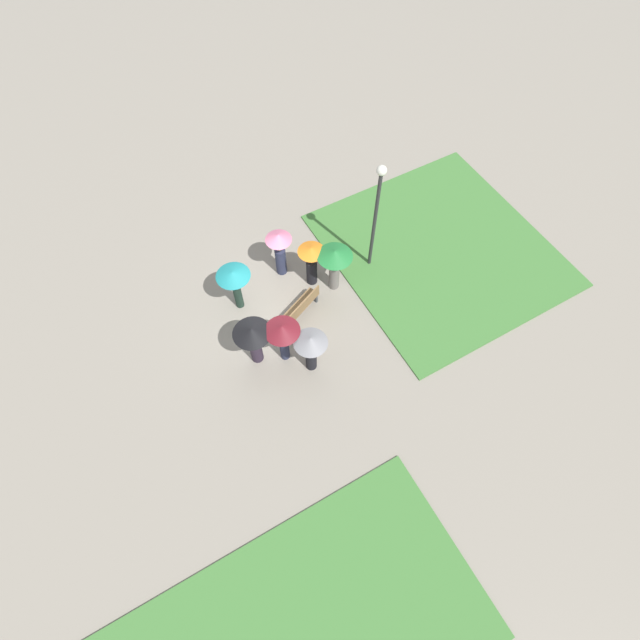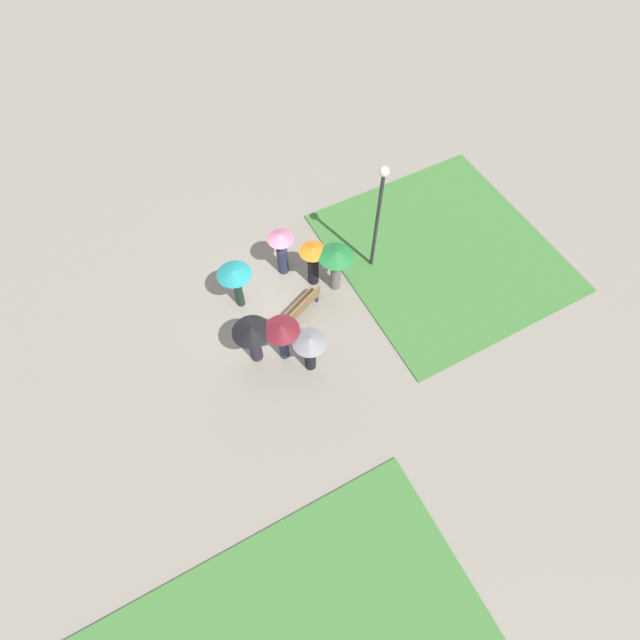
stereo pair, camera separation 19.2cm
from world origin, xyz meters
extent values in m
plane|color=gray|center=(0.00, 0.00, 0.00)|extent=(90.00, 90.00, 0.00)
cube|color=#427A38|center=(-6.89, 0.85, 0.03)|extent=(7.50, 7.94, 0.06)
cube|color=brown|center=(-0.93, 0.79, 0.42)|extent=(1.87, 1.12, 0.05)
cube|color=brown|center=(-1.00, 0.95, 0.68)|extent=(1.72, 0.78, 0.45)
cube|color=#383D42|center=(-1.69, 0.46, 0.20)|extent=(0.22, 0.38, 0.40)
cube|color=#383D42|center=(-0.17, 1.12, 0.20)|extent=(0.22, 0.38, 0.40)
cylinder|color=#2D2D30|center=(-4.24, 0.08, 2.11)|extent=(0.12, 0.12, 4.23)
sphere|color=white|center=(-4.24, 0.08, 4.39)|extent=(0.32, 0.32, 0.32)
cylinder|color=#282D47|center=(0.15, 1.96, 0.54)|extent=(0.40, 0.40, 1.07)
sphere|color=#997051|center=(0.15, 1.96, 1.18)|extent=(0.21, 0.21, 0.21)
cylinder|color=#4C4C4F|center=(0.15, 1.96, 1.46)|extent=(0.02, 0.02, 0.35)
cone|color=maroon|center=(0.15, 1.96, 1.77)|extent=(1.10, 1.10, 0.26)
cylinder|color=#2D2333|center=(0.97, 1.58, 0.52)|extent=(0.51, 0.51, 1.05)
sphere|color=brown|center=(0.97, 1.58, 1.15)|extent=(0.21, 0.21, 0.21)
cylinder|color=#4C4C4F|center=(0.97, 1.58, 1.43)|extent=(0.02, 0.02, 0.35)
cone|color=black|center=(0.97, 1.58, 1.73)|extent=(1.19, 1.19, 0.25)
cylinder|color=slate|center=(-2.62, 0.31, 0.55)|extent=(0.44, 0.44, 1.10)
sphere|color=beige|center=(-2.62, 0.31, 1.21)|extent=(0.22, 0.22, 0.22)
cylinder|color=#4C4C4F|center=(-2.62, 0.31, 1.50)|extent=(0.02, 0.02, 0.35)
cone|color=#237A38|center=(-2.62, 0.31, 1.80)|extent=(1.19, 1.19, 0.26)
cylinder|color=black|center=(-2.05, -0.26, 0.55)|extent=(0.50, 0.50, 1.10)
sphere|color=tan|center=(-2.05, -0.26, 1.20)|extent=(0.19, 0.19, 0.19)
cylinder|color=#4C4C4F|center=(-2.05, -0.26, 1.47)|extent=(0.02, 0.02, 0.35)
cone|color=orange|center=(-2.05, -0.26, 1.74)|extent=(0.92, 0.92, 0.19)
cylinder|color=black|center=(-0.41, 2.68, 0.50)|extent=(0.50, 0.50, 1.00)
sphere|color=brown|center=(-0.41, 2.68, 1.10)|extent=(0.20, 0.20, 0.20)
cylinder|color=#4C4C4F|center=(-0.41, 2.68, 1.38)|extent=(0.02, 0.02, 0.35)
cone|color=gray|center=(-0.41, 2.68, 1.68)|extent=(1.04, 1.04, 0.25)
cylinder|color=#1E3328|center=(0.61, -0.57, 0.57)|extent=(0.39, 0.39, 1.15)
sphere|color=#997051|center=(0.61, -0.57, 1.25)|extent=(0.19, 0.19, 0.19)
cylinder|color=#4C4C4F|center=(0.61, -0.57, 1.52)|extent=(0.02, 0.02, 0.35)
cone|color=#197075|center=(0.61, -0.57, 1.79)|extent=(1.12, 1.12, 0.19)
cylinder|color=#282D47|center=(-1.31, -1.17, 0.59)|extent=(0.49, 0.49, 1.19)
sphere|color=tan|center=(-1.31, -1.17, 1.29)|extent=(0.20, 0.20, 0.20)
cylinder|color=#4C4C4F|center=(-1.31, -1.17, 1.56)|extent=(0.02, 0.02, 0.35)
cone|color=pink|center=(-1.31, -1.17, 1.85)|extent=(0.90, 0.90, 0.24)
camera|label=1|loc=(2.80, 8.98, 14.50)|focal=28.00mm
camera|label=2|loc=(2.63, 9.07, 14.50)|focal=28.00mm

